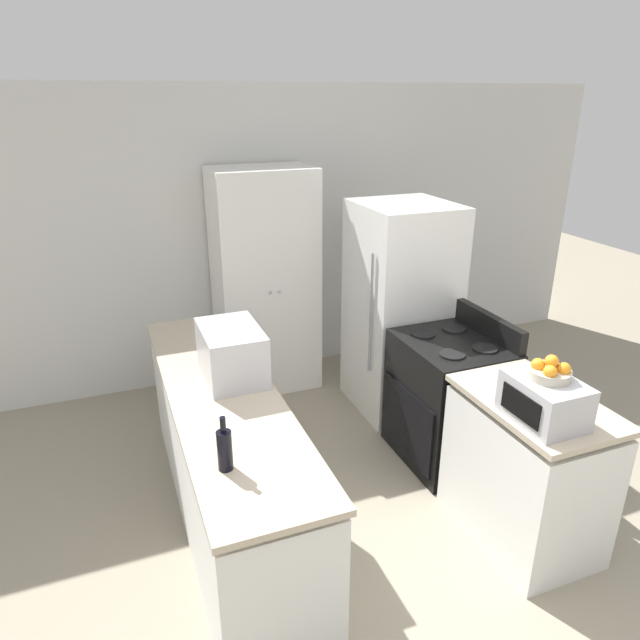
% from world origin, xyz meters
% --- Properties ---
extents(wall_back, '(7.00, 0.06, 2.60)m').
position_xyz_m(wall_back, '(0.00, 3.32, 1.30)').
color(wall_back, silver).
rests_on(wall_back, ground_plane).
extents(counter_left, '(0.60, 2.41, 0.92)m').
position_xyz_m(counter_left, '(-0.81, 1.31, 0.44)').
color(counter_left, silver).
rests_on(counter_left, ground_plane).
extents(counter_right, '(0.60, 0.90, 0.92)m').
position_xyz_m(counter_right, '(0.81, 0.55, 0.44)').
color(counter_right, silver).
rests_on(counter_right, ground_plane).
extents(pantry_cabinet, '(0.85, 0.59, 1.96)m').
position_xyz_m(pantry_cabinet, '(-0.05, 2.99, 0.98)').
color(pantry_cabinet, white).
rests_on(pantry_cabinet, ground_plane).
extents(stove, '(0.66, 0.76, 1.08)m').
position_xyz_m(stove, '(0.83, 1.41, 0.47)').
color(stove, black).
rests_on(stove, ground_plane).
extents(refrigerator, '(0.74, 0.77, 1.73)m').
position_xyz_m(refrigerator, '(0.86, 2.21, 0.87)').
color(refrigerator, white).
rests_on(refrigerator, ground_plane).
extents(microwave, '(0.35, 0.50, 0.32)m').
position_xyz_m(microwave, '(-0.70, 1.45, 1.08)').
color(microwave, '#B2B2B7').
rests_on(microwave, counter_left).
extents(wine_bottle, '(0.07, 0.07, 0.27)m').
position_xyz_m(wine_bottle, '(-0.95, 0.57, 1.02)').
color(wine_bottle, black).
rests_on(wine_bottle, counter_left).
extents(toaster_oven, '(0.31, 0.40, 0.24)m').
position_xyz_m(toaster_oven, '(0.68, 0.38, 1.04)').
color(toaster_oven, '#B2B2B7').
rests_on(toaster_oven, counter_right).
extents(fruit_bowl, '(0.21, 0.21, 0.13)m').
position_xyz_m(fruit_bowl, '(0.70, 0.39, 1.20)').
color(fruit_bowl, '#B2A893').
rests_on(fruit_bowl, toaster_oven).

